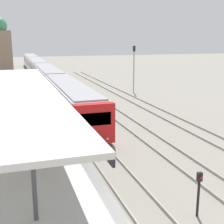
% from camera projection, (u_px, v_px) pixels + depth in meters
% --- Properties ---
extents(platform_canopy, '(4.00, 23.63, 3.01)m').
position_uv_depth(platform_canopy, '(21.00, 90.00, 18.54)').
color(platform_canopy, beige).
rests_on(platform_canopy, station_platform).
extents(person_on_platform, '(0.40, 0.40, 1.66)m').
position_uv_depth(person_on_platform, '(60.00, 134.00, 16.49)').
color(person_on_platform, '#2D2D33').
rests_on(person_on_platform, station_platform).
extents(train_near, '(2.67, 66.91, 3.02)m').
position_uv_depth(train_near, '(42.00, 71.00, 50.67)').
color(train_near, red).
rests_on(train_near, ground_plane).
extents(signal_post_near, '(0.20, 0.21, 1.88)m').
position_uv_depth(signal_post_near, '(199.00, 189.00, 12.20)').
color(signal_post_near, black).
rests_on(signal_post_near, ground_plane).
extents(signal_mast_far, '(0.28, 0.29, 5.98)m').
position_uv_depth(signal_mast_far, '(134.00, 64.00, 40.20)').
color(signal_mast_far, gray).
rests_on(signal_mast_far, ground_plane).
extents(distant_domed_building, '(4.00, 4.00, 10.46)m').
position_uv_depth(distant_domed_building, '(0.00, 50.00, 52.55)').
color(distant_domed_building, '#89705B').
rests_on(distant_domed_building, ground_plane).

